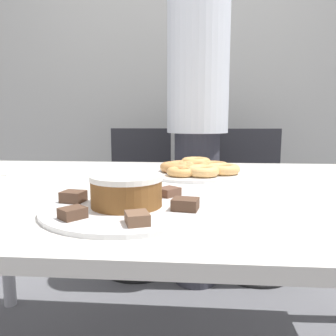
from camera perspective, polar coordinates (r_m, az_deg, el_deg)
The scene contains 22 objects.
wall_back at distance 2.66m, azimuth 2.46°, elevation 16.39°, with size 8.00×0.05×2.60m.
table at distance 1.03m, azimuth -1.02°, elevation -6.82°, with size 1.77×1.09×0.73m.
person_standing at distance 1.81m, azimuth 5.14°, elevation 7.73°, with size 0.33×0.33×1.72m.
office_chair_left at distance 2.10m, azimuth -5.14°, elevation -5.96°, with size 0.45×0.45×0.87m.
office_chair_right at distance 2.11m, azimuth 14.72°, elevation -6.17°, with size 0.48×0.48×0.87m.
plate_cake at distance 0.75m, azimuth -7.17°, elevation -6.87°, with size 0.38×0.38×0.01m.
plate_donuts at distance 1.22m, azimuth 4.39°, elevation -0.89°, with size 0.37×0.37×0.01m.
frosted_cake at distance 0.74m, azimuth -7.23°, elevation -3.84°, with size 0.16×0.16×0.07m.
lamington_0 at distance 0.62m, azimuth -5.37°, elevation -8.68°, with size 0.06×0.06×0.02m.
lamington_1 at distance 0.71m, azimuth 3.04°, elevation -6.29°, with size 0.06×0.06×0.02m.
lamington_2 at distance 0.83m, azimuth 0.11°, elevation -4.15°, with size 0.07×0.07×0.02m.
lamington_3 at distance 0.88m, azimuth -8.47°, elevation -3.43°, with size 0.06×0.06×0.03m.
lamington_4 at distance 0.81m, azimuth -16.17°, elevation -4.79°, with size 0.06×0.05×0.03m.
lamington_5 at distance 0.68m, azimuth -16.28°, elevation -7.53°, with size 0.06×0.06×0.02m.
donut_0 at distance 1.21m, azimuth 4.40°, elevation 0.16°, with size 0.12×0.12×0.04m.
donut_1 at distance 1.18m, azimuth 9.51°, elevation -0.19°, with size 0.12×0.12×0.03m.
donut_2 at distance 1.26m, azimuth 7.93°, elevation 0.34°, with size 0.11×0.11×0.03m.
donut_3 at distance 1.32m, azimuth 4.87°, elevation 0.94°, with size 0.12×0.12×0.04m.
donut_4 at distance 1.26m, azimuth 2.45°, elevation 0.43°, with size 0.11×0.11×0.03m.
donut_5 at distance 1.21m, azimuth 1.62°, elevation 0.15°, with size 0.13×0.13×0.03m.
donut_6 at distance 1.13m, azimuth 2.39°, elevation -0.64°, with size 0.10×0.10×0.03m.
donut_7 at distance 1.13m, azimuth 6.07°, elevation -0.55°, with size 0.11×0.11×0.03m.
Camera 1 is at (0.10, -0.99, 0.93)m, focal length 35.00 mm.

